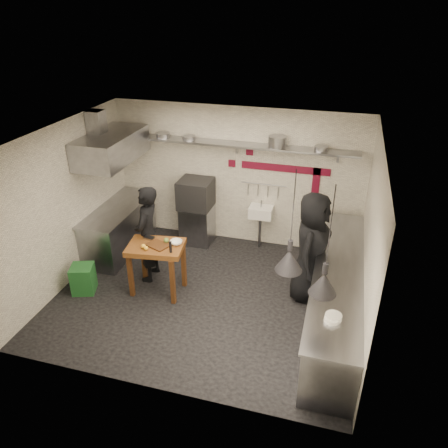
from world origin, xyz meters
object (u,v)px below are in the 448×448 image
(oven_stand, at_px, (197,224))
(combi_oven, at_px, (196,194))
(prep_table, at_px, (157,268))
(green_bin, at_px, (83,279))
(chef_right, at_px, (311,248))
(chef_left, at_px, (148,234))

(oven_stand, bearing_deg, combi_oven, -168.64)
(oven_stand, distance_m, prep_table, 1.83)
(combi_oven, distance_m, prep_table, 1.93)
(green_bin, relative_size, chef_right, 0.26)
(chef_left, distance_m, chef_right, 2.82)
(green_bin, xyz_separation_m, chef_right, (3.75, 0.92, 0.71))
(combi_oven, relative_size, chef_right, 0.34)
(combi_oven, xyz_separation_m, green_bin, (-1.33, -2.19, -0.84))
(combi_oven, height_order, chef_right, chef_right)
(combi_oven, height_order, prep_table, combi_oven)
(oven_stand, xyz_separation_m, chef_right, (2.42, -1.28, 0.56))
(oven_stand, relative_size, combi_oven, 1.24)
(oven_stand, relative_size, prep_table, 0.87)
(green_bin, distance_m, chef_left, 1.35)
(combi_oven, bearing_deg, chef_left, -103.93)
(prep_table, bearing_deg, chef_left, 122.56)
(combi_oven, xyz_separation_m, chef_right, (2.43, -1.28, -0.13))
(prep_table, height_order, chef_right, chef_right)
(combi_oven, relative_size, chef_left, 0.36)
(chef_left, relative_size, chef_right, 0.93)
(chef_left, xyz_separation_m, chef_right, (2.81, 0.20, 0.07))
(prep_table, relative_size, chef_left, 0.52)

